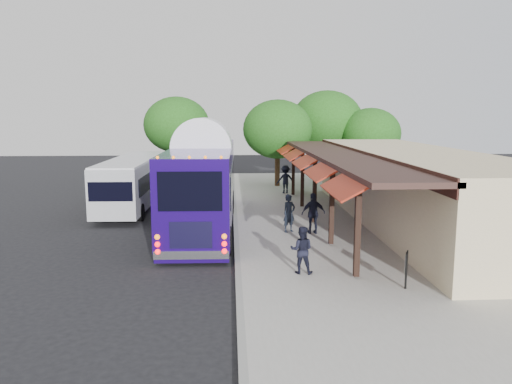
# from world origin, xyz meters

# --- Properties ---
(ground) EXTENTS (90.00, 90.00, 0.00)m
(ground) POSITION_xyz_m (0.00, 0.00, 0.00)
(ground) COLOR black
(ground) RESTS_ON ground
(sidewalk) EXTENTS (10.00, 40.00, 0.15)m
(sidewalk) POSITION_xyz_m (5.00, 4.00, 0.07)
(sidewalk) COLOR #9E9B93
(sidewalk) RESTS_ON ground
(curb) EXTENTS (0.20, 40.00, 0.16)m
(curb) POSITION_xyz_m (0.05, 4.00, 0.07)
(curb) COLOR gray
(curb) RESTS_ON ground
(station_shelter) EXTENTS (8.15, 20.00, 3.60)m
(station_shelter) POSITION_xyz_m (8.38, 4.00, 1.85)
(station_shelter) COLOR #C7B58A
(station_shelter) RESTS_ON ground
(coach_bus) EXTENTS (2.93, 12.83, 4.08)m
(coach_bus) POSITION_xyz_m (-1.45, 4.21, 2.19)
(coach_bus) COLOR #1D075A
(coach_bus) RESTS_ON ground
(city_bus) EXTENTS (2.47, 10.53, 2.82)m
(city_bus) POSITION_xyz_m (-5.67, 9.36, 1.56)
(city_bus) COLOR #979AA0
(city_bus) RESTS_ON ground
(ped_a) EXTENTS (0.73, 0.65, 1.68)m
(ped_a) POSITION_xyz_m (2.39, 2.35, 0.99)
(ped_a) COLOR black
(ped_a) RESTS_ON sidewalk
(ped_b) EXTENTS (0.86, 0.73, 1.56)m
(ped_b) POSITION_xyz_m (2.12, -3.37, 0.93)
(ped_b) COLOR black
(ped_b) RESTS_ON sidewalk
(ped_c) EXTENTS (1.08, 0.51, 1.79)m
(ped_c) POSITION_xyz_m (3.40, 1.99, 1.04)
(ped_c) COLOR black
(ped_c) RESTS_ON sidewalk
(ped_d) EXTENTS (1.27, 0.86, 1.82)m
(ped_d) POSITION_xyz_m (3.40, 13.08, 1.06)
(ped_d) COLOR black
(ped_d) RESTS_ON sidewalk
(sign_board) EXTENTS (0.25, 0.48, 1.12)m
(sign_board) POSITION_xyz_m (5.02, -5.00, 0.91)
(sign_board) COLOR black
(sign_board) RESTS_ON sidewalk
(tree_left) EXTENTS (4.92, 4.92, 6.30)m
(tree_left) POSITION_xyz_m (3.19, 16.47, 4.20)
(tree_left) COLOR #382314
(tree_left) RESTS_ON ground
(tree_mid) EXTENTS (5.53, 5.53, 7.08)m
(tree_mid) POSITION_xyz_m (7.35, 19.79, 4.72)
(tree_mid) COLOR #382314
(tree_mid) RESTS_ON ground
(tree_right) EXTENTS (4.47, 4.47, 5.72)m
(tree_right) POSITION_xyz_m (10.27, 17.83, 3.81)
(tree_right) COLOR #382314
(tree_right) RESTS_ON ground
(tree_far) EXTENTS (5.18, 5.18, 6.63)m
(tree_far) POSITION_xyz_m (-4.39, 20.93, 4.42)
(tree_far) COLOR #382314
(tree_far) RESTS_ON ground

